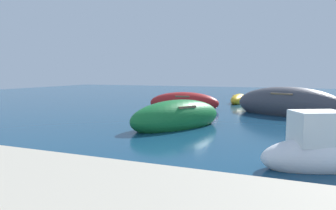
{
  "coord_description": "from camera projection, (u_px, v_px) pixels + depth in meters",
  "views": [
    {
      "loc": [
        -4.88,
        -7.03,
        2.16
      ],
      "look_at": [
        -10.93,
        7.78,
        0.49
      ],
      "focal_mm": 33.34,
      "sensor_mm": 36.0,
      "label": 1
    }
  ],
  "objects": [
    {
      "name": "moored_boat_1",
      "position": [
        177.0,
        117.0,
        12.32
      ],
      "size": [
        3.41,
        4.59,
        1.41
      ],
      "rotation": [
        0.0,
        0.0,
        4.23
      ],
      "color": "#197233",
      "rests_on": "ground"
    },
    {
      "name": "moored_boat_0",
      "position": [
        184.0,
        103.0,
        18.37
      ],
      "size": [
        4.28,
        2.1,
        1.31
      ],
      "rotation": [
        0.0,
        0.0,
        3.3
      ],
      "color": "#B21E1E",
      "rests_on": "ground"
    },
    {
      "name": "moored_boat_5",
      "position": [
        325.0,
        152.0,
        7.03
      ],
      "size": [
        3.19,
        2.32,
        1.52
      ],
      "rotation": [
        0.0,
        0.0,
        0.47
      ],
      "color": "white",
      "rests_on": "ground"
    },
    {
      "name": "moored_boat_4",
      "position": [
        287.0,
        105.0,
        16.0
      ],
      "size": [
        5.87,
        3.94,
        1.85
      ],
      "rotation": [
        0.0,
        0.0,
        2.76
      ],
      "color": "#3F3F47",
      "rests_on": "ground"
    },
    {
      "name": "moored_boat_7",
      "position": [
        239.0,
        100.0,
        22.13
      ],
      "size": [
        1.1,
        3.05,
        0.84
      ],
      "rotation": [
        0.0,
        0.0,
        4.66
      ],
      "color": "gold",
      "rests_on": "ground"
    }
  ]
}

